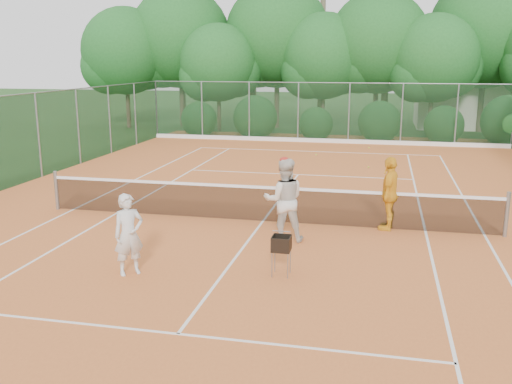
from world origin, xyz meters
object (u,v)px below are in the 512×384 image
player_yellow (390,193)px  ball_hopper (281,244)px  player_white (129,235)px  player_center_grp (284,200)px

player_yellow → ball_hopper: (-2.07, -3.66, -0.28)m
player_white → ball_hopper: size_ratio=2.03×
player_center_grp → player_yellow: bearing=31.5°
player_white → ball_hopper: 2.99m
player_center_grp → player_yellow: size_ratio=1.08×
player_center_grp → ball_hopper: size_ratio=2.49×
player_white → player_yellow: 6.55m
player_yellow → ball_hopper: bearing=-18.9°
player_center_grp → ball_hopper: bearing=-81.5°
player_white → ball_hopper: bearing=-31.2°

